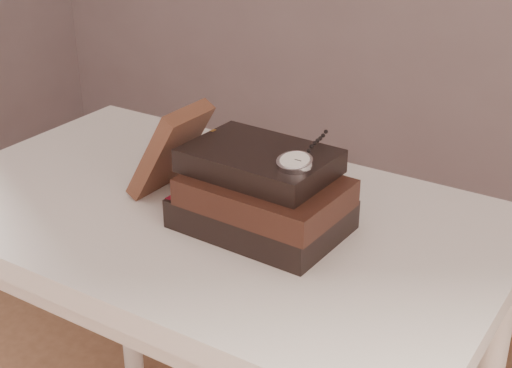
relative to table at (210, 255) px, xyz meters
The scene contains 5 objects.
table is the anchor object (origin of this frame).
book_stack 0.19m from the table, ahead, with size 0.27×0.19×0.13m.
journal 0.20m from the table, behind, with size 0.03×0.11×0.18m, color #3E2118.
pocket_watch 0.29m from the table, ahead, with size 0.06×0.16×0.02m.
eyeglasses 0.19m from the table, 74.07° to the left, with size 0.11×0.13×0.05m.
Camera 1 is at (0.66, -0.54, 1.32)m, focal length 51.39 mm.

